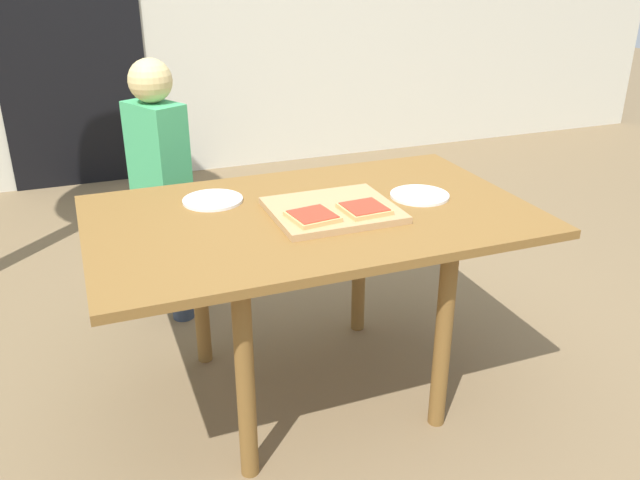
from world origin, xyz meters
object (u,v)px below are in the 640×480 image
object	(u,v)px
plate_white_right	(419,195)
plate_white_left	(213,200)
pizza_slice_near_right	(364,209)
pizza_slice_near_left	(313,216)
cutting_board	(333,210)
dining_table	(312,234)
child_left	(160,176)

from	to	relation	value
plate_white_right	plate_white_left	bearing A→B (deg)	162.86
pizza_slice_near_right	pizza_slice_near_left	size ratio (longest dim) A/B	0.95
pizza_slice_near_right	plate_white_right	distance (m)	0.28
cutting_board	plate_white_right	distance (m)	0.33
cutting_board	dining_table	bearing A→B (deg)	149.07
cutting_board	pizza_slice_near_left	size ratio (longest dim) A/B	2.54
dining_table	plate_white_right	xyz separation A→B (m)	(0.39, 0.00, 0.08)
pizza_slice_near_left	child_left	distance (m)	0.91
dining_table	pizza_slice_near_right	size ratio (longest dim) A/B	9.69
dining_table	cutting_board	size ratio (longest dim) A/B	3.61
dining_table	plate_white_right	bearing A→B (deg)	0.42
plate_white_left	child_left	world-z (taller)	child_left
pizza_slice_near_right	pizza_slice_near_left	xyz separation A→B (m)	(-0.17, -0.00, 0.00)
dining_table	plate_white_right	distance (m)	0.40
pizza_slice_near_left	plate_white_right	world-z (taller)	pizza_slice_near_left
plate_white_right	child_left	size ratio (longest dim) A/B	0.18
pizza_slice_near_left	plate_white_right	bearing A→B (deg)	14.23
dining_table	plate_white_left	world-z (taller)	plate_white_left
dining_table	pizza_slice_near_right	xyz separation A→B (m)	(0.14, -0.10, 0.11)
cutting_board	plate_white_left	distance (m)	0.41
dining_table	child_left	size ratio (longest dim) A/B	1.29
pizza_slice_near_left	plate_white_left	world-z (taller)	pizza_slice_near_left
dining_table	pizza_slice_near_right	bearing A→B (deg)	-37.09
dining_table	plate_white_left	distance (m)	0.35
dining_table	pizza_slice_near_left	xyz separation A→B (m)	(-0.04, -0.10, 0.11)
plate_white_left	plate_white_right	world-z (taller)	same
dining_table	plate_white_right	world-z (taller)	plate_white_right
cutting_board	pizza_slice_near_right	distance (m)	0.11
pizza_slice_near_left	child_left	size ratio (longest dim) A/B	0.14
dining_table	child_left	world-z (taller)	child_left
plate_white_left	pizza_slice_near_right	bearing A→B (deg)	-37.23
cutting_board	plate_white_left	size ratio (longest dim) A/B	1.95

